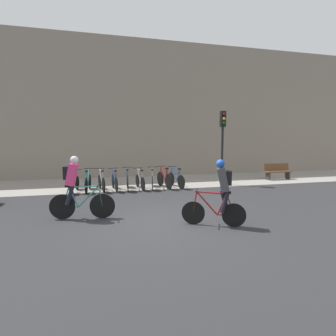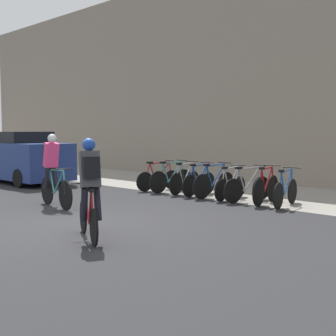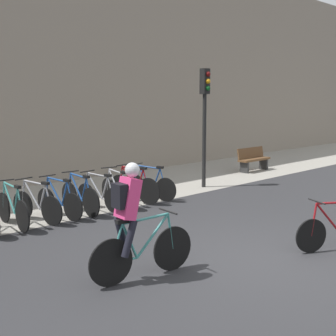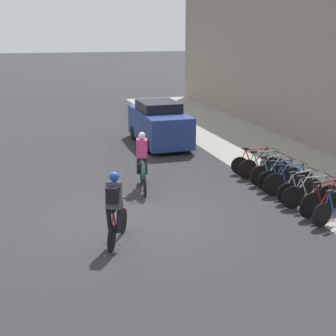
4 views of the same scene
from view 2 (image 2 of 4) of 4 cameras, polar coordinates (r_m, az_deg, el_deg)
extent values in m
plane|color=#2B2B2D|center=(9.62, -10.99, -6.74)|extent=(200.00, 200.00, 0.00)
cube|color=gray|center=(14.47, 11.75, -2.98)|extent=(44.00, 4.50, 0.01)
cube|color=gray|center=(16.69, 16.87, 11.87)|extent=(44.00, 0.60, 8.13)
cylinder|color=black|center=(11.26, -12.39, -3.29)|extent=(0.71, 0.14, 0.72)
cylinder|color=black|center=(12.28, -14.51, -2.69)|extent=(0.71, 0.14, 0.72)
cylinder|color=teal|center=(11.57, -13.18, -1.69)|extent=(0.61, 0.13, 0.63)
cylinder|color=teal|center=(11.95, -13.96, -1.58)|extent=(0.28, 0.08, 0.58)
cylinder|color=teal|center=(11.66, -13.44, -0.25)|extent=(0.82, 0.17, 0.07)
cylinder|color=teal|center=(12.07, -14.12, -2.84)|extent=(0.45, 0.10, 0.05)
cylinder|color=teal|center=(12.15, -14.36, -1.45)|extent=(0.23, 0.07, 0.56)
cylinder|color=teal|center=(11.26, -12.51, -1.80)|extent=(0.13, 0.05, 0.59)
cylinder|color=black|center=(11.27, -12.63, -0.11)|extent=(0.10, 0.46, 0.03)
cube|color=black|center=(12.03, -14.21, 0.00)|extent=(0.21, 0.11, 0.06)
cube|color=#DB3875|center=(11.92, -14.06, 1.55)|extent=(0.37, 0.36, 0.63)
sphere|color=silver|center=(11.83, -13.95, 3.52)|extent=(0.25, 0.25, 0.22)
cylinder|color=black|center=(11.97, -14.58, -1.21)|extent=(0.29, 0.15, 0.56)
cylinder|color=black|center=(12.05, -13.61, -1.15)|extent=(0.25, 0.15, 0.56)
cube|color=black|center=(12.05, -14.32, 1.82)|extent=(0.18, 0.28, 0.36)
cylinder|color=black|center=(8.71, -10.29, -5.84)|extent=(0.57, 0.30, 0.62)
cylinder|color=black|center=(7.69, -9.03, -7.20)|extent=(0.57, 0.30, 0.62)
cylinder|color=maroon|center=(8.32, -9.92, -4.35)|extent=(0.54, 0.29, 0.62)
cylinder|color=maroon|center=(7.94, -9.45, -4.87)|extent=(0.26, 0.15, 0.58)
cylinder|color=maroon|center=(8.17, -9.81, -2.51)|extent=(0.72, 0.37, 0.07)
cylinder|color=maroon|center=(7.90, -9.31, -6.95)|extent=(0.39, 0.21, 0.05)
cylinder|color=maroon|center=(7.73, -9.18, -5.06)|extent=(0.21, 0.12, 0.56)
cylinder|color=maroon|center=(8.63, -10.27, -3.99)|extent=(0.12, 0.08, 0.59)
cylinder|color=black|center=(8.54, -10.26, -1.84)|extent=(0.22, 0.43, 0.03)
cube|color=black|center=(7.78, -9.34, -2.66)|extent=(0.21, 0.16, 0.06)
cube|color=#3D3D42|center=(7.85, -9.49, -0.18)|extent=(0.43, 0.43, 0.63)
sphere|color=#1E47AD|center=(7.90, -9.63, 2.82)|extent=(0.29, 0.29, 0.22)
cylinder|color=black|center=(7.88, -8.59, -4.36)|extent=(0.30, 0.22, 0.56)
cylinder|color=black|center=(7.85, -10.17, -4.42)|extent=(0.26, 0.20, 0.56)
cube|color=black|center=(7.70, -9.32, 0.11)|extent=(0.24, 0.29, 0.36)
cylinder|color=black|center=(15.08, 0.42, -1.43)|extent=(0.12, 0.61, 0.61)
cylinder|color=black|center=(14.47, -2.84, -1.69)|extent=(0.12, 0.61, 0.61)
cylinder|color=maroon|center=(14.84, -0.66, -0.43)|extent=(0.12, 0.57, 0.62)
cylinder|color=maroon|center=(14.62, -1.87, -0.57)|extent=(0.08, 0.27, 0.58)
cylinder|color=maroon|center=(14.75, -1.02, 0.64)|extent=(0.15, 0.77, 0.07)
cylinder|color=maroon|center=(14.59, -2.17, -1.66)|extent=(0.09, 0.42, 0.05)
cylinder|color=maroon|center=(14.50, -2.54, -0.58)|extent=(0.06, 0.22, 0.56)
cylinder|color=maroon|center=(15.03, 0.30, -0.34)|extent=(0.05, 0.12, 0.59)
cylinder|color=black|center=(14.98, 0.17, 0.91)|extent=(0.46, 0.09, 0.03)
cube|color=black|center=(14.53, -2.24, 0.68)|extent=(0.11, 0.21, 0.06)
cylinder|color=black|center=(14.70, 1.92, -1.47)|extent=(0.10, 0.67, 0.67)
cylinder|color=black|center=(14.04, -1.20, -1.75)|extent=(0.10, 0.67, 0.67)
cylinder|color=teal|center=(14.45, 0.89, -0.45)|extent=(0.09, 0.57, 0.62)
cylinder|color=teal|center=(14.20, -0.27, -0.59)|extent=(0.06, 0.27, 0.58)
cylinder|color=teal|center=(14.35, 0.55, 0.65)|extent=(0.11, 0.76, 0.07)
cylinder|color=teal|center=(14.17, -0.56, -1.72)|extent=(0.07, 0.41, 0.05)
cylinder|color=teal|center=(14.07, -0.91, -0.61)|extent=(0.05, 0.22, 0.56)
cylinder|color=teal|center=(14.65, 1.80, -0.35)|extent=(0.05, 0.12, 0.59)
cylinder|color=black|center=(14.60, 1.69, 0.93)|extent=(0.46, 0.07, 0.03)
cube|color=black|center=(14.11, -0.62, 0.69)|extent=(0.10, 0.21, 0.06)
cylinder|color=black|center=(14.39, 3.10, -1.65)|extent=(0.15, 0.65, 0.65)
cylinder|color=black|center=(13.57, 0.95, -2.01)|extent=(0.15, 0.65, 0.65)
cylinder|color=#99999E|center=(14.08, 2.40, -0.63)|extent=(0.13, 0.53, 0.62)
cylinder|color=#99999E|center=(13.78, 1.60, -0.80)|extent=(0.08, 0.25, 0.58)
cylinder|color=#99999E|center=(13.97, 2.17, 0.50)|extent=(0.17, 0.72, 0.07)
cylinder|color=#99999E|center=(13.74, 1.40, -1.97)|extent=(0.10, 0.39, 0.05)
cylinder|color=#99999E|center=(13.62, 1.16, -0.83)|extent=(0.07, 0.21, 0.56)
cylinder|color=#99999E|center=(14.32, 3.03, -0.51)|extent=(0.06, 0.12, 0.58)
cylinder|color=black|center=(14.27, 2.95, 0.80)|extent=(0.46, 0.11, 0.03)
cube|color=black|center=(13.67, 1.36, 0.52)|extent=(0.11, 0.21, 0.06)
cylinder|color=black|center=(14.00, 4.94, -1.85)|extent=(0.10, 0.64, 0.64)
cylinder|color=black|center=(13.21, 2.62, -2.22)|extent=(0.10, 0.64, 0.64)
cylinder|color=#1E478C|center=(13.70, 4.19, -0.80)|extent=(0.10, 0.53, 0.62)
cylinder|color=#1E478C|center=(13.41, 3.32, -0.97)|extent=(0.07, 0.25, 0.58)
cylinder|color=#1E478C|center=(13.59, 3.94, 0.36)|extent=(0.12, 0.72, 0.07)
cylinder|color=#1E478C|center=(13.37, 3.10, -2.17)|extent=(0.07, 0.39, 0.05)
cylinder|color=#1E478C|center=(13.25, 2.84, -1.00)|extent=(0.05, 0.21, 0.56)
cylinder|color=#1E478C|center=(13.94, 4.86, -0.68)|extent=(0.05, 0.12, 0.58)
cylinder|color=black|center=(13.88, 4.78, 0.67)|extent=(0.46, 0.08, 0.03)
cube|color=black|center=(13.30, 3.07, 0.38)|extent=(0.10, 0.21, 0.06)
cylinder|color=black|center=(13.60, 7.08, -1.94)|extent=(0.08, 0.70, 0.69)
cylinder|color=black|center=(12.88, 4.17, -2.27)|extent=(0.08, 0.70, 0.69)
cylinder|color=#1E478C|center=(13.32, 6.13, -0.85)|extent=(0.07, 0.55, 0.62)
cylinder|color=#1E478C|center=(13.06, 5.05, -1.01)|extent=(0.06, 0.26, 0.58)
cylinder|color=#1E478C|center=(13.22, 5.83, 0.35)|extent=(0.08, 0.73, 0.07)
cylinder|color=#1E478C|center=(13.02, 4.78, -2.24)|extent=(0.06, 0.40, 0.05)
cylinder|color=#1E478C|center=(12.91, 4.45, -1.03)|extent=(0.04, 0.21, 0.56)
cylinder|color=#1E478C|center=(13.54, 6.98, -0.73)|extent=(0.04, 0.12, 0.58)
cylinder|color=black|center=(13.49, 6.88, 0.66)|extent=(0.46, 0.06, 0.03)
cube|color=black|center=(12.95, 4.73, 0.38)|extent=(0.09, 0.20, 0.06)
cylinder|color=black|center=(13.31, 8.70, -2.29)|extent=(0.10, 0.60, 0.60)
cylinder|color=black|center=(12.47, 6.47, -2.72)|extent=(0.10, 0.60, 0.60)
cylinder|color=#99999E|center=(13.00, 7.99, -1.19)|extent=(0.10, 0.54, 0.62)
cylinder|color=#99999E|center=(12.69, 7.16, -1.39)|extent=(0.07, 0.26, 0.58)
cylinder|color=#99999E|center=(12.88, 7.76, 0.02)|extent=(0.12, 0.73, 0.07)
cylinder|color=#99999E|center=(12.64, 6.94, -2.66)|extent=(0.08, 0.40, 0.05)
cylinder|color=#99999E|center=(12.52, 6.69, -1.43)|extent=(0.06, 0.21, 0.56)
cylinder|color=#99999E|center=(13.25, 8.63, -1.06)|extent=(0.05, 0.12, 0.58)
cylinder|color=black|center=(13.19, 8.56, 0.35)|extent=(0.46, 0.08, 0.03)
cube|color=black|center=(12.56, 6.92, 0.03)|extent=(0.10, 0.21, 0.06)
cylinder|color=black|center=(12.92, 11.31, -2.43)|extent=(0.15, 0.65, 0.65)
cylinder|color=black|center=(12.20, 7.95, -2.79)|extent=(0.15, 0.65, 0.65)
cylinder|color=#99999E|center=(12.64, 10.23, -1.28)|extent=(0.14, 0.57, 0.62)
cylinder|color=#99999E|center=(12.38, 8.98, -1.45)|extent=(0.09, 0.27, 0.58)
cylinder|color=#99999E|center=(12.54, 9.88, -0.02)|extent=(0.17, 0.76, 0.07)
cylinder|color=#99999E|center=(12.34, 8.65, -2.75)|extent=(0.10, 0.41, 0.05)
cylinder|color=#99999E|center=(12.23, 8.28, -1.48)|extent=(0.07, 0.22, 0.56)
cylinder|color=#99999E|center=(12.86, 11.20, -1.16)|extent=(0.06, 0.12, 0.59)
cylinder|color=black|center=(12.81, 11.10, 0.30)|extent=(0.46, 0.11, 0.03)
cube|color=black|center=(12.27, 8.61, 0.01)|extent=(0.11, 0.21, 0.06)
cylinder|color=black|center=(12.68, 12.67, -2.45)|extent=(0.17, 0.70, 0.71)
cylinder|color=black|center=(11.80, 10.99, -2.93)|extent=(0.17, 0.70, 0.71)
cylinder|color=maroon|center=(12.35, 12.14, -1.31)|extent=(0.14, 0.52, 0.62)
cylinder|color=maroon|center=(12.02, 11.52, -1.53)|extent=(0.09, 0.25, 0.58)
cylinder|color=maroon|center=(12.23, 11.98, -0.03)|extent=(0.17, 0.70, 0.07)
cylinder|color=maroon|center=(11.98, 11.34, -2.87)|extent=(0.10, 0.38, 0.05)
cylinder|color=maroon|center=(11.85, 11.17, -1.57)|extent=(0.07, 0.20, 0.56)
cylinder|color=maroon|center=(12.61, 12.63, -1.16)|extent=(0.06, 0.12, 0.58)
cylinder|color=black|center=(12.55, 12.59, 0.32)|extent=(0.46, 0.11, 0.03)
cube|color=black|center=(11.90, 11.35, -0.02)|extent=(0.12, 0.21, 0.06)
cylinder|color=black|center=(12.43, 14.92, -2.78)|extent=(0.16, 0.64, 0.64)
cylinder|color=black|center=(11.46, 13.30, -3.35)|extent=(0.16, 0.64, 0.64)
cylinder|color=#1E478C|center=(12.07, 14.42, -1.63)|extent=(0.15, 0.56, 0.62)
cylinder|color=#1E478C|center=(11.71, 13.82, -1.88)|extent=(0.09, 0.27, 0.58)
cylinder|color=#1E478C|center=(11.93, 14.27, -0.33)|extent=(0.19, 0.76, 0.07)
cylinder|color=#1E478C|center=(11.66, 13.64, -3.27)|extent=(0.11, 0.41, 0.05)
cylinder|color=#1E478C|center=(11.52, 13.48, -1.94)|extent=(0.08, 0.22, 0.56)
cylinder|color=#1E478C|center=(12.36, 14.89, -1.46)|extent=(0.06, 0.12, 0.59)
cylinder|color=black|center=(12.29, 14.86, 0.05)|extent=(0.46, 0.12, 0.03)
cube|color=black|center=(11.57, 13.66, -0.34)|extent=(0.12, 0.21, 0.06)
cube|color=navy|center=(17.74, -17.32, 0.90)|extent=(4.30, 1.78, 1.27)
cube|color=black|center=(17.81, -17.54, 3.60)|extent=(2.06, 1.57, 0.40)
cylinder|color=black|center=(16.22, -17.63, -1.21)|extent=(0.62, 0.20, 0.62)
cylinder|color=black|center=(17.04, -12.74, -0.85)|extent=(0.62, 0.20, 0.62)
cylinder|color=black|center=(19.33, -16.98, -0.31)|extent=(0.62, 0.20, 0.62)
camera|label=1|loc=(9.47, -54.78, 5.05)|focal=28.00mm
camera|label=3|loc=(14.56, -41.48, 6.72)|focal=50.00mm
camera|label=4|loc=(5.23, 96.99, 32.84)|focal=50.00mm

